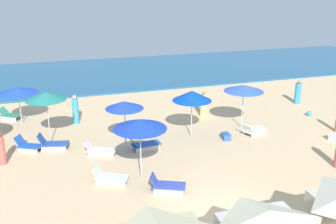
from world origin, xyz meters
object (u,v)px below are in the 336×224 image
(umbrella_0, at_px, (244,88))
(cooler_box_2, at_px, (335,138))
(lounge_chair_0_0, at_px, (253,130))
(lounge_chair_3_0, at_px, (144,145))
(lounge_chair_5_0, at_px, (10,115))
(umbrella_6, at_px, (192,96))
(cooler_box_1, at_px, (226,136))
(lounge_chair_3_1, at_px, (99,150))
(beachgoer_2, at_px, (76,110))
(umbrella_5, at_px, (18,90))
(umbrella_1, at_px, (140,124))
(beachgoer_6, at_px, (298,93))
(beachgoer_3, at_px, (1,149))
(beach_ball_0, at_px, (309,113))
(lounge_chair_4_0, at_px, (28,146))
(lounge_chair_1_0, at_px, (109,177))
(umbrella_3, at_px, (124,105))
(lounge_chair_4_1, at_px, (52,144))
(beachgoer_0, at_px, (203,105))
(lounge_chair_1_1, at_px, (167,185))
(umbrella_4, at_px, (46,96))

(umbrella_0, height_order, cooler_box_2, umbrella_0)
(umbrella_0, bearing_deg, lounge_chair_0_0, -81.73)
(lounge_chair_3_0, relative_size, lounge_chair_5_0, 1.11)
(umbrella_6, relative_size, cooler_box_1, 4.44)
(lounge_chair_3_1, bearing_deg, beachgoer_2, 29.79)
(umbrella_5, distance_m, beachgoer_2, 3.42)
(umbrella_1, relative_size, cooler_box_1, 4.65)
(umbrella_0, relative_size, umbrella_1, 0.95)
(beachgoer_6, bearing_deg, umbrella_0, -171.38)
(beachgoer_3, height_order, beach_ball_0, beachgoer_3)
(lounge_chair_3_1, relative_size, umbrella_6, 0.64)
(lounge_chair_3_0, bearing_deg, umbrella_0, -84.65)
(beachgoer_6, bearing_deg, umbrella_6, -178.48)
(lounge_chair_3_0, bearing_deg, beachgoer_3, 80.49)
(lounge_chair_3_1, xyz_separation_m, lounge_chair_4_0, (-3.26, 1.49, 0.02))
(lounge_chair_1_0, height_order, beachgoer_6, beachgoer_6)
(lounge_chair_1_0, xyz_separation_m, umbrella_5, (-3.80, 8.40, 1.76))
(umbrella_3, bearing_deg, lounge_chair_3_0, -29.82)
(beach_ball_0, bearing_deg, lounge_chair_4_1, -178.94)
(umbrella_0, height_order, beachgoer_3, umbrella_0)
(beachgoer_3, xyz_separation_m, cooler_box_1, (10.89, -0.47, -0.58))
(beachgoer_0, bearing_deg, lounge_chair_5_0, 122.25)
(umbrella_5, bearing_deg, lounge_chair_5_0, 127.77)
(lounge_chair_1_0, relative_size, lounge_chair_4_0, 1.14)
(lounge_chair_1_0, bearing_deg, lounge_chair_1_1, -97.70)
(beachgoer_0, relative_size, beachgoer_3, 1.00)
(umbrella_5, height_order, beachgoer_2, umbrella_5)
(lounge_chair_3_0, xyz_separation_m, umbrella_4, (-4.38, 2.34, 2.22))
(lounge_chair_1_1, bearing_deg, umbrella_5, 55.10)
(beachgoer_3, bearing_deg, lounge_chair_5_0, 139.01)
(umbrella_0, distance_m, cooler_box_1, 2.94)
(lounge_chair_3_0, distance_m, lounge_chair_3_1, 2.19)
(lounge_chair_3_1, bearing_deg, umbrella_0, -61.44)
(beachgoer_2, bearing_deg, umbrella_3, 111.24)
(umbrella_1, distance_m, umbrella_3, 3.24)
(lounge_chair_5_0, xyz_separation_m, cooler_box_2, (16.31, -8.68, -0.07))
(lounge_chair_3_0, relative_size, beachgoer_3, 1.01)
(lounge_chair_1_0, bearing_deg, beachgoer_6, -37.35)
(cooler_box_2, bearing_deg, lounge_chair_1_1, 89.45)
(umbrella_4, xyz_separation_m, beachgoer_3, (-2.10, -1.92, -1.75))
(beachgoer_6, height_order, cooler_box_1, beachgoer_6)
(beachgoer_3, xyz_separation_m, cooler_box_2, (16.14, -2.46, -0.53))
(umbrella_3, xyz_separation_m, umbrella_4, (-3.57, 1.87, 0.24))
(cooler_box_2, bearing_deg, beachgoer_6, -31.54)
(beachgoer_2, bearing_deg, umbrella_5, -22.33)
(lounge_chair_3_0, xyz_separation_m, beachgoer_6, (11.80, 4.11, 0.47))
(lounge_chair_1_0, distance_m, umbrella_5, 9.39)
(lounge_chair_3_1, xyz_separation_m, beachgoer_3, (-4.30, 0.32, 0.49))
(umbrella_0, bearing_deg, lounge_chair_1_1, -139.27)
(lounge_chair_1_0, xyz_separation_m, beachgoer_2, (-0.75, 7.43, 0.56))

